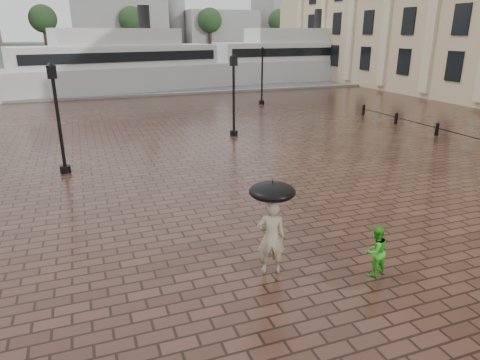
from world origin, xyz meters
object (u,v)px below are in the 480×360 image
object	(u,v)px
ferry_near	(119,65)
ferry_far	(296,59)
adult_pedestrian	(271,237)
child_pedestrian	(375,251)
street_lamps	(143,91)

from	to	relation	value
ferry_near	ferry_far	bearing A→B (deg)	-4.65
adult_pedestrian	ferry_far	xyz separation A→B (m)	(21.83, 40.86, 1.57)
child_pedestrian	ferry_near	xyz separation A→B (m)	(-2.22, 38.51, 1.83)
ferry_far	adult_pedestrian	bearing A→B (deg)	-120.65
street_lamps	child_pedestrian	size ratio (longest dim) A/B	16.72
street_lamps	adult_pedestrian	world-z (taller)	street_lamps
adult_pedestrian	ferry_far	size ratio (longest dim) A/B	0.07
street_lamps	child_pedestrian	world-z (taller)	street_lamps
adult_pedestrian	child_pedestrian	distance (m)	2.53
street_lamps	ferry_near	distance (m)	19.74
adult_pedestrian	child_pedestrian	world-z (taller)	adult_pedestrian
child_pedestrian	ferry_near	distance (m)	38.62
street_lamps	ferry_near	xyz separation A→B (m)	(0.47, 19.73, 0.14)
ferry_near	child_pedestrian	bearing A→B (deg)	-100.13
street_lamps	child_pedestrian	distance (m)	19.05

